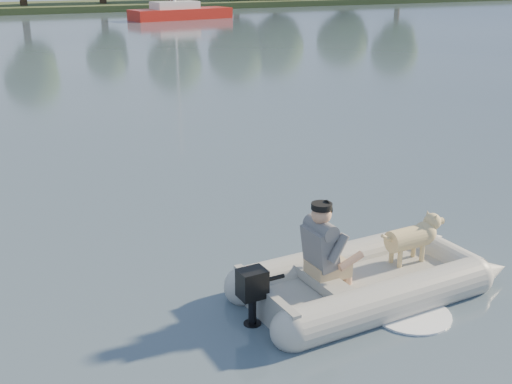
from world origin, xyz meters
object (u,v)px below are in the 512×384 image
dinghy (371,248)px  sailboat (180,13)px  man (322,244)px  dog (408,242)px

dinghy → sailboat: bearing=71.0°
man → dog: size_ratio=1.16×
dinghy → dog: bearing=4.6°
dog → sailboat: size_ratio=0.09×
sailboat → dinghy: bearing=-115.0°
sailboat → dog: bearing=-114.3°
man → dog: 1.47m
dinghy → sailboat: sailboat is taller
dog → dinghy: bearing=-175.4°
dinghy → dog: 0.70m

